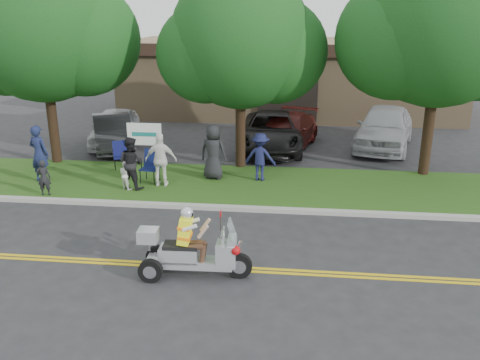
# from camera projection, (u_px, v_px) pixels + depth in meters

# --- Properties ---
(ground) EXTENTS (120.00, 120.00, 0.00)m
(ground) POSITION_uv_depth(u_px,v_px,m) (186.00, 256.00, 12.05)
(ground) COLOR #28282B
(ground) RESTS_ON ground
(centerline_near) EXTENTS (60.00, 0.10, 0.01)m
(centerline_near) POSITION_uv_depth(u_px,v_px,m) (180.00, 268.00, 11.50)
(centerline_near) COLOR gold
(centerline_near) RESTS_ON ground
(centerline_far) EXTENTS (60.00, 0.10, 0.01)m
(centerline_far) POSITION_uv_depth(u_px,v_px,m) (182.00, 264.00, 11.65)
(centerline_far) COLOR gold
(centerline_far) RESTS_ON ground
(curb) EXTENTS (60.00, 0.25, 0.12)m
(curb) POSITION_uv_depth(u_px,v_px,m) (208.00, 207.00, 14.91)
(curb) COLOR #A8A89E
(curb) RESTS_ON ground
(grass_verge) EXTENTS (60.00, 4.00, 0.10)m
(grass_verge) POSITION_uv_depth(u_px,v_px,m) (219.00, 184.00, 16.94)
(grass_verge) COLOR #285316
(grass_verge) RESTS_ON ground
(commercial_building) EXTENTS (18.00, 8.20, 4.00)m
(commercial_building) POSITION_uv_depth(u_px,v_px,m) (289.00, 76.00, 29.10)
(commercial_building) COLOR #9E7F5B
(commercial_building) RESTS_ON ground
(tree_left) EXTENTS (6.62, 5.40, 7.78)m
(tree_left) POSITION_uv_depth(u_px,v_px,m) (44.00, 32.00, 17.84)
(tree_left) COLOR #332114
(tree_left) RESTS_ON ground
(tree_mid) EXTENTS (5.88, 4.80, 7.05)m
(tree_mid) POSITION_uv_depth(u_px,v_px,m) (242.00, 45.00, 17.41)
(tree_mid) COLOR #332114
(tree_mid) RESTS_ON ground
(tree_right) EXTENTS (6.86, 5.60, 8.07)m
(tree_right) POSITION_uv_depth(u_px,v_px,m) (442.00, 28.00, 16.34)
(tree_right) COLOR #332114
(tree_right) RESTS_ON ground
(business_sign) EXTENTS (1.25, 0.06, 1.75)m
(business_sign) POSITION_uv_depth(u_px,v_px,m) (144.00, 137.00, 18.19)
(business_sign) COLOR silver
(business_sign) RESTS_ON ground
(trike_scooter) EXTENTS (2.47, 0.83, 1.62)m
(trike_scooter) POSITION_uv_depth(u_px,v_px,m) (190.00, 252.00, 10.99)
(trike_scooter) COLOR black
(trike_scooter) RESTS_ON ground
(lawn_chair_a) EXTENTS (0.65, 0.67, 1.08)m
(lawn_chair_a) POSITION_uv_depth(u_px,v_px,m) (151.00, 164.00, 16.88)
(lawn_chair_a) COLOR black
(lawn_chair_a) RESTS_ON grass_verge
(lawn_chair_b) EXTENTS (0.68, 0.69, 0.97)m
(lawn_chair_b) POSITION_uv_depth(u_px,v_px,m) (120.00, 153.00, 18.38)
(lawn_chair_b) COLOR black
(lawn_chair_b) RESTS_ON grass_verge
(spectator_adult_left) EXTENTS (0.79, 0.62, 1.91)m
(spectator_adult_left) POSITION_uv_depth(u_px,v_px,m) (39.00, 154.00, 16.74)
(spectator_adult_left) COLOR #192248
(spectator_adult_left) RESTS_ON grass_verge
(spectator_adult_mid) EXTENTS (0.98, 0.86, 1.69)m
(spectator_adult_mid) POSITION_uv_depth(u_px,v_px,m) (131.00, 163.00, 16.12)
(spectator_adult_mid) COLOR black
(spectator_adult_mid) RESTS_ON grass_verge
(spectator_adult_right) EXTENTS (1.05, 0.50, 1.75)m
(spectator_adult_right) POSITION_uv_depth(u_px,v_px,m) (161.00, 160.00, 16.35)
(spectator_adult_right) COLOR white
(spectator_adult_right) RESTS_ON grass_verge
(spectator_chair_a) EXTENTS (1.13, 0.76, 1.61)m
(spectator_chair_a) POSITION_uv_depth(u_px,v_px,m) (260.00, 157.00, 16.94)
(spectator_chair_a) COLOR #181C45
(spectator_chair_a) RESTS_ON grass_verge
(spectator_chair_b) EXTENTS (1.02, 0.77, 1.87)m
(spectator_chair_b) POSITION_uv_depth(u_px,v_px,m) (213.00, 152.00, 17.06)
(spectator_chair_b) COLOR black
(spectator_chair_b) RESTS_ON grass_verge
(child_left) EXTENTS (0.46, 0.35, 1.12)m
(child_left) POSITION_uv_depth(u_px,v_px,m) (44.00, 178.00, 15.60)
(child_left) COLOR black
(child_left) RESTS_ON grass_verge
(child_right) EXTENTS (0.59, 0.56, 0.96)m
(child_right) POSITION_uv_depth(u_px,v_px,m) (126.00, 175.00, 16.16)
(child_right) COLOR white
(child_right) RESTS_ON grass_verge
(parked_car_far_left) EXTENTS (2.54, 4.70, 1.52)m
(parked_car_far_left) POSITION_uv_depth(u_px,v_px,m) (115.00, 127.00, 22.00)
(parked_car_far_left) COLOR silver
(parked_car_far_left) RESTS_ON ground
(parked_car_left) EXTENTS (3.10, 4.53, 1.42)m
(parked_car_left) POSITION_uv_depth(u_px,v_px,m) (112.00, 132.00, 21.25)
(parked_car_left) COLOR #2A2A2C
(parked_car_left) RESTS_ON ground
(parked_car_mid) EXTENTS (2.59, 5.53, 1.53)m
(parked_car_mid) POSITION_uv_depth(u_px,v_px,m) (272.00, 131.00, 21.16)
(parked_car_mid) COLOR black
(parked_car_mid) RESTS_ON ground
(parked_car_right) EXTENTS (3.08, 5.18, 1.41)m
(parked_car_right) POSITION_uv_depth(u_px,v_px,m) (286.00, 132.00, 21.40)
(parked_car_right) COLOR #511612
(parked_car_right) RESTS_ON ground
(parked_car_far_right) EXTENTS (3.37, 5.62, 1.79)m
(parked_car_far_right) POSITION_uv_depth(u_px,v_px,m) (384.00, 127.00, 21.37)
(parked_car_far_right) COLOR #A3A5AA
(parked_car_far_right) RESTS_ON ground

